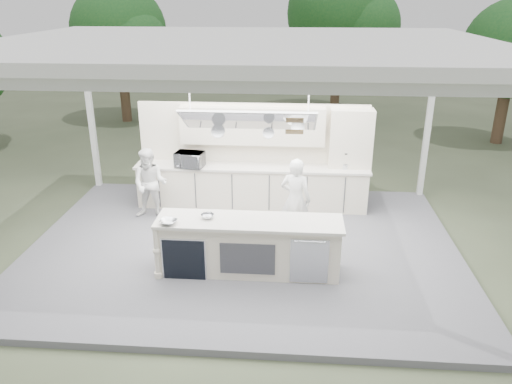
# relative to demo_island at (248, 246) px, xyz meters

# --- Properties ---
(ground) EXTENTS (90.00, 90.00, 0.00)m
(ground) POSITION_rel_demo_island_xyz_m (-0.18, 0.91, -0.60)
(ground) COLOR #4E573C
(ground) RESTS_ON ground
(stage_deck) EXTENTS (8.00, 6.00, 0.12)m
(stage_deck) POSITION_rel_demo_island_xyz_m (-0.18, 0.91, -0.54)
(stage_deck) COLOR #58585C
(stage_deck) RESTS_ON ground
(tent) EXTENTS (8.20, 6.20, 3.86)m
(tent) POSITION_rel_demo_island_xyz_m (-0.18, 0.90, 3.11)
(tent) COLOR white
(tent) RESTS_ON ground
(demo_island) EXTENTS (3.10, 0.79, 0.95)m
(demo_island) POSITION_rel_demo_island_xyz_m (0.00, 0.00, 0.00)
(demo_island) COLOR beige
(demo_island) RESTS_ON stage_deck
(back_counter) EXTENTS (5.08, 0.72, 0.95)m
(back_counter) POSITION_rel_demo_island_xyz_m (-0.18, 2.81, 0.00)
(back_counter) COLOR beige
(back_counter) RESTS_ON stage_deck
(back_wall_unit) EXTENTS (5.05, 0.48, 2.25)m
(back_wall_unit) POSITION_rel_demo_island_xyz_m (0.27, 3.03, 0.98)
(back_wall_unit) COLOR beige
(back_wall_unit) RESTS_ON stage_deck
(tree_cluster) EXTENTS (19.55, 9.40, 5.85)m
(tree_cluster) POSITION_rel_demo_island_xyz_m (-0.34, 10.68, 2.69)
(tree_cluster) COLOR #462E23
(tree_cluster) RESTS_ON ground
(head_chef) EXTENTS (0.68, 0.55, 1.63)m
(head_chef) POSITION_rel_demo_island_xyz_m (0.78, 1.28, 0.34)
(head_chef) COLOR white
(head_chef) RESTS_ON stage_deck
(sous_chef) EXTENTS (0.76, 0.61, 1.51)m
(sous_chef) POSITION_rel_demo_island_xyz_m (-2.23, 2.04, 0.28)
(sous_chef) COLOR white
(sous_chef) RESTS_ON stage_deck
(toaster_oven) EXTENTS (0.65, 0.49, 0.33)m
(toaster_oven) POSITION_rel_demo_island_xyz_m (-1.50, 2.61, 0.64)
(toaster_oven) COLOR silver
(toaster_oven) RESTS_ON back_counter
(bowl_large) EXTENTS (0.33, 0.33, 0.07)m
(bowl_large) POSITION_rel_demo_island_xyz_m (-1.28, -0.24, 0.51)
(bowl_large) COLOR #B4B7BB
(bowl_large) RESTS_ON demo_island
(bowl_small) EXTENTS (0.24, 0.24, 0.07)m
(bowl_small) POSITION_rel_demo_island_xyz_m (-0.68, 0.04, 0.51)
(bowl_small) COLOR #B6B8BD
(bowl_small) RESTS_ON demo_island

